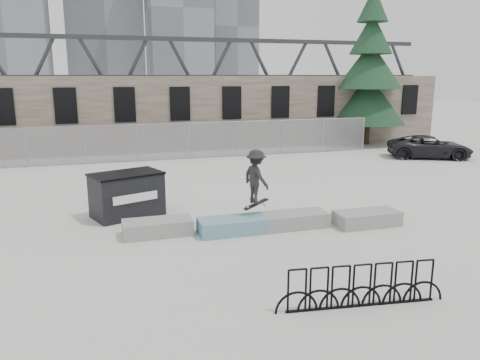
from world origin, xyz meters
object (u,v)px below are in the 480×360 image
at_px(suv, 430,147).
at_px(skateboarder, 256,177).
at_px(planter_far_left, 158,227).
at_px(spruce_tree, 369,74).
at_px(planter_center_right, 295,219).
at_px(planter_offset, 367,218).
at_px(planter_center_left, 232,225).
at_px(dumpster, 127,194).
at_px(bike_rack, 362,286).

height_order(suv, skateboarder, skateboarder).
distance_m(planter_far_left, skateboarder, 3.26).
xyz_separation_m(spruce_tree, suv, (0.49, -5.85, -4.02)).
height_order(planter_far_left, spruce_tree, spruce_tree).
bearing_deg(spruce_tree, planter_far_left, -137.47).
distance_m(planter_center_right, suv, 15.25).
xyz_separation_m(planter_far_left, planter_offset, (6.34, -1.00, 0.00)).
xyz_separation_m(planter_center_left, suv, (14.19, 9.16, 0.38)).
distance_m(planter_offset, suv, 13.91).
height_order(planter_offset, suv, suv).
bearing_deg(skateboarder, planter_far_left, 68.04).
relative_size(planter_center_right, skateboarder, 1.10).
height_order(spruce_tree, suv, spruce_tree).
bearing_deg(dumpster, planter_center_left, -63.57).
bearing_deg(planter_offset, suv, 44.13).
relative_size(planter_center_left, planter_center_right, 1.00).
bearing_deg(skateboarder, spruce_tree, -58.68).
bearing_deg(planter_center_left, skateboarder, 17.42).
relative_size(planter_center_right, dumpster, 0.78).
relative_size(planter_far_left, bike_rack, 0.56).
xyz_separation_m(dumpster, spruce_tree, (16.54, 12.34, 3.91)).
bearing_deg(planter_far_left, planter_center_left, -12.76).
distance_m(planter_center_right, spruce_tree, 19.52).
relative_size(planter_center_right, bike_rack, 0.56).
distance_m(dumpster, spruce_tree, 21.00).
bearing_deg(planter_center_right, dumpster, 151.19).
height_order(bike_rack, suv, suv).
bearing_deg(planter_offset, dumpster, 155.68).
xyz_separation_m(planter_center_left, bike_rack, (1.25, -5.08, 0.19)).
bearing_deg(planter_center_right, planter_offset, -13.33).
distance_m(planter_far_left, planter_offset, 6.42).
height_order(planter_center_right, dumpster, dumpster).
distance_m(planter_center_right, planter_offset, 2.27).
height_order(planter_far_left, planter_center_left, same).
relative_size(spruce_tree, skateboarder, 6.35).
distance_m(planter_offset, spruce_tree, 18.72).
bearing_deg(suv, planter_center_right, 151.52).
xyz_separation_m(suv, skateboarder, (-13.37, -8.91, 0.97)).
xyz_separation_m(planter_far_left, planter_center_right, (4.14, -0.48, 0.00)).
distance_m(planter_offset, bike_rack, 5.45).
height_order(planter_far_left, bike_rack, bike_rack).
relative_size(dumpster, bike_rack, 0.71).
bearing_deg(skateboarder, planter_center_right, -119.52).
bearing_deg(planter_center_left, planter_far_left, 167.24).
bearing_deg(planter_offset, bike_rack, -122.95).
distance_m(planter_center_left, planter_center_right, 2.00).
height_order(planter_center_left, skateboarder, skateboarder).
xyz_separation_m(bike_rack, suv, (12.94, 14.25, 0.19)).
height_order(planter_offset, skateboarder, skateboarder).
height_order(dumpster, spruce_tree, spruce_tree).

